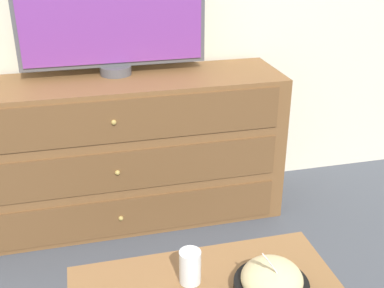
# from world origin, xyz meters

# --- Properties ---
(ground_plane) EXTENTS (12.00, 12.00, 0.00)m
(ground_plane) POSITION_xyz_m (0.00, 0.00, 0.00)
(ground_plane) COLOR #474C56
(dresser) EXTENTS (1.68, 0.45, 0.75)m
(dresser) POSITION_xyz_m (0.01, -0.25, 0.37)
(dresser) COLOR brown
(dresser) RESTS_ON ground_plane
(tv) EXTENTS (0.88, 0.15, 0.63)m
(tv) POSITION_xyz_m (0.06, -0.16, 1.08)
(tv) COLOR #515156
(tv) RESTS_ON dresser
(takeout_bowl) EXTENTS (0.22, 0.22, 0.17)m
(takeout_bowl) POSITION_xyz_m (0.36, -1.45, 0.49)
(takeout_bowl) COLOR black
(takeout_bowl) RESTS_ON coffee_table
(drink_cup) EXTENTS (0.06, 0.06, 0.11)m
(drink_cup) POSITION_xyz_m (0.14, -1.35, 0.50)
(drink_cup) COLOR beige
(drink_cup) RESTS_ON coffee_table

